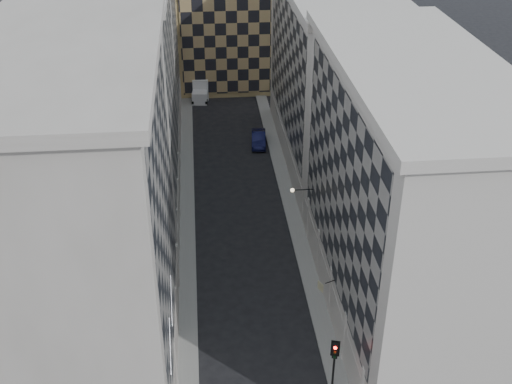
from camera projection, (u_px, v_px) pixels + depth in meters
sidewalk_west at (187, 218)px, 63.38m from camera, size 1.50×100.00×0.15m
sidewalk_east at (292, 212)px, 64.24m from camera, size 1.50×100.00×0.15m
bldg_left_a at (89, 228)px, 40.66m from camera, size 10.80×22.80×23.70m
bldg_left_b at (120, 102)px, 59.77m from camera, size 10.80×22.80×22.70m
bldg_left_c at (136, 37)px, 78.89m from camera, size 10.80×22.80×21.70m
bldg_right_a at (403, 199)px, 46.63m from camera, size 10.80×26.80×20.70m
bldg_right_b at (330, 76)px, 70.03m from camera, size 10.80×28.80×19.70m
tan_block at (234, 17)px, 91.71m from camera, size 16.80×14.80×18.80m
flagpoles_left at (171, 322)px, 38.72m from camera, size 0.10×6.33×2.33m
bracket_lamp at (294, 190)px, 55.91m from camera, size 1.98×0.36×0.36m
traffic_light at (334, 358)px, 42.31m from camera, size 0.58×0.56×4.71m
box_truck at (201, 89)px, 89.76m from camera, size 2.69×5.43×2.87m
dark_car at (259, 139)px, 77.17m from camera, size 2.07×4.88×1.57m
shop_sign at (321, 286)px, 48.24m from camera, size 1.25×0.69×0.79m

